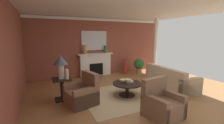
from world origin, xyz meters
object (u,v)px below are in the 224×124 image
Objects in this scene: side_table at (62,88)px; mantel_mirror at (94,41)px; vase_on_side_table at (67,74)px; fireplace at (96,65)px; coffee_table at (127,86)px; vase_tall_corner at (125,66)px; vase_mantel_left at (85,50)px; sofa at (170,80)px; vase_mantel_right at (106,49)px; table_lamp at (61,62)px; armchair_near_window at (82,94)px; armchair_facing_fireplace at (162,105)px; potted_plant at (139,65)px.

mantel_mirror is at bearing 52.04° from side_table.
fireplace is at bearing 54.19° from vase_on_side_table.
mantel_mirror is at bearing 55.44° from vase_on_side_table.
vase_tall_corner is at bearing 60.76° from coffee_table.
fireplace is at bearing 5.13° from vase_mantel_left.
mantel_mirror is 0.61× the size of sofa.
vase_mantel_right is (2.38, 2.49, 0.49)m from vase_on_side_table.
vase_mantel_right reaches higher than table_lamp.
vase_tall_corner is at bearing 33.19° from vase_on_side_table.
armchair_near_window is at bearing -138.54° from vase_tall_corner.
vase_tall_corner is (1.52, 2.72, 0.06)m from coffee_table.
armchair_facing_fireplace is (0.15, -4.70, -1.48)m from mantel_mirror.
armchair_near_window is at bearing -116.20° from fireplace.
side_table is (-2.14, 2.16, 0.09)m from armchair_facing_fireplace.
coffee_table is 2.32m from table_lamp.
coffee_table is 3.21m from vase_mantel_left.
armchair_facing_fireplace is 0.95× the size of coffee_table.
armchair_near_window is at bearing -124.42° from vase_mantel_right.
fireplace is 3.38m from armchair_near_window.
armchair_near_window is 1.16× the size of potted_plant.
armchair_near_window reaches higher than side_table.
potted_plant is (4.18, 1.73, 0.09)m from side_table.
coffee_table is (0.07, -3.02, -0.21)m from fireplace.
table_lamp is 0.90× the size of potted_plant.
vase_tall_corner is 0.94× the size of potted_plant.
coffee_table is at bearing 179.10° from sofa.
potted_plant is (2.20, -0.69, -0.06)m from fireplace.
armchair_facing_fireplace is at bearing -43.61° from armchair_near_window.
sofa is 4.13m from table_lamp.
mantel_mirror is 1.36× the size of armchair_near_window.
fireplace is 3.03m from coffee_table.
side_table is 1.81× the size of vase_mantel_right.
side_table is at bearing 129.67° from armchair_near_window.
vase_on_side_table is at bearing 172.41° from sofa.
side_table is (-1.98, -2.54, -1.39)m from mantel_mirror.
vase_mantel_right reaches higher than vase_tall_corner.
side_table is at bearing -136.88° from vase_mantel_right.
potted_plant is (2.75, -0.64, -0.88)m from vase_mantel_left.
table_lamp is (-2.14, 2.16, 0.92)m from armchair_facing_fireplace.
vase_mantel_right is (0.55, -0.05, 0.80)m from fireplace.
armchair_near_window is 3.75m from vase_mantel_right.
vase_mantel_left reaches higher than side_table.
fireplace reaches higher than vase_tall_corner.
fireplace is at bearing 169.37° from vase_tall_corner.
vase_on_side_table is at bearing -155.32° from potted_plant.
sofa is 2.16× the size of coffee_table.
vase_mantel_right is at bearing 43.12° from side_table.
armchair_near_window is 4.11m from vase_tall_corner.
armchair_near_window is 2.26m from armchair_facing_fireplace.
fireplace is at bearing 50.68° from table_lamp.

